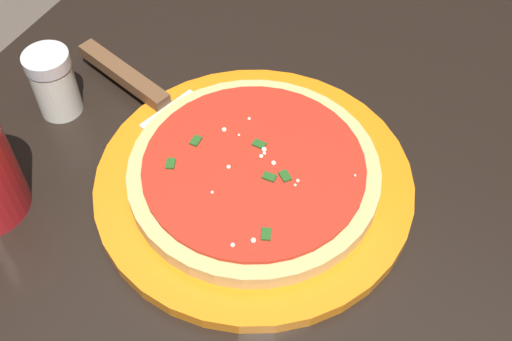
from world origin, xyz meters
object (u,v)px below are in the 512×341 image
Objects in this scene: parmesan_shaker at (54,82)px; pizza_server at (149,94)px; serving_plate at (256,179)px; pizza at (256,168)px.

pizza_server is at bearing 118.78° from parmesan_shaker.
serving_plate is 0.15m from pizza_server.
parmesan_shaker reaches higher than pizza.
parmesan_shaker is at bearing -89.13° from serving_plate.
pizza_server is (-0.04, -0.15, 0.01)m from serving_plate.
parmesan_shaker is (0.00, -0.23, 0.01)m from pizza.
parmesan_shaker reaches higher than serving_plate.
serving_plate is 1.34× the size of pizza_server.
pizza is at bearing 74.22° from pizza_server.
serving_plate is at bearing 171.42° from pizza.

